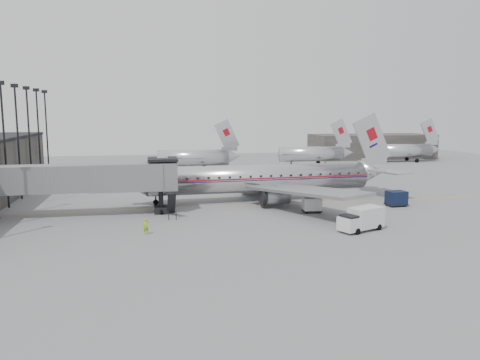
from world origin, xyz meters
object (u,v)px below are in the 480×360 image
at_px(service_van, 361,219).
at_px(baggage_cart_white, 312,205).
at_px(baggage_cart_navy, 396,198).
at_px(ramp_worker, 146,226).
at_px(airliner, 265,178).

relative_size(service_van, baggage_cart_white, 2.30).
relative_size(baggage_cart_navy, ramp_worker, 1.63).
relative_size(airliner, ramp_worker, 23.80).
height_order(baggage_cart_white, ramp_worker, baggage_cart_white).
bearing_deg(baggage_cart_navy, service_van, -136.39).
height_order(service_van, ramp_worker, service_van).
bearing_deg(baggage_cart_navy, airliner, 150.99).
relative_size(baggage_cart_navy, baggage_cart_white, 1.11).
xyz_separation_m(airliner, service_van, (5.34, -17.60, -1.71)).
bearing_deg(ramp_worker, airliner, 25.06).
bearing_deg(ramp_worker, baggage_cart_white, -0.03).
distance_m(baggage_cart_navy, baggage_cart_white, 11.62).
distance_m(airliner, baggage_cart_navy, 16.69).
bearing_deg(ramp_worker, service_van, -26.15).
height_order(baggage_cart_navy, ramp_worker, baggage_cart_navy).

